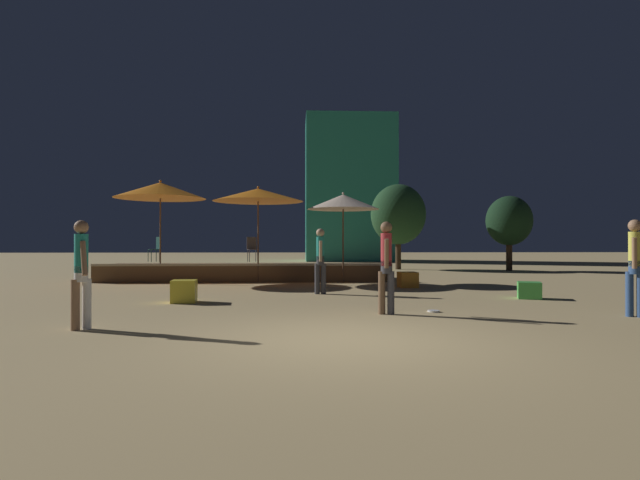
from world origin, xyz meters
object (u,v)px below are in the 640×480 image
person_0 (386,264)px  bistro_chair_0 (252,247)px  patio_umbrella_2 (258,195)px  bistro_chair_1 (156,247)px  cube_seat_1 (408,280)px  patio_umbrella_0 (160,190)px  frisbee_disc (434,311)px  background_tree_1 (509,221)px  cube_seat_0 (184,291)px  background_tree_0 (398,215)px  patio_umbrella_1 (343,202)px  person_1 (81,271)px  person_2 (320,259)px  cube_seat_2 (529,290)px  person_3 (635,264)px

person_0 → bistro_chair_0: size_ratio=1.91×
patio_umbrella_2 → bistro_chair_1: (-3.82, 1.70, -1.73)m
cube_seat_1 → patio_umbrella_0: bearing=165.1°
patio_umbrella_0 → patio_umbrella_2: patio_umbrella_0 is taller
cube_seat_1 → frisbee_disc: bearing=-97.2°
patio_umbrella_0 → background_tree_1: background_tree_1 is taller
bistro_chair_1 → frisbee_disc: (7.74, -8.88, -1.16)m
cube_seat_0 → person_0: bearing=-25.7°
cube_seat_0 → background_tree_0: 15.55m
cube_seat_1 → background_tree_1: (6.76, 8.56, 2.13)m
patio_umbrella_1 → person_0: 7.50m
cube_seat_0 → person_1: 3.58m
patio_umbrella_2 → person_2: bearing=-63.1°
background_tree_1 → cube_seat_0: bearing=-136.2°
patio_umbrella_1 → patio_umbrella_2: bearing=177.2°
cube_seat_0 → cube_seat_1: (5.78, 3.45, -0.02)m
cube_seat_2 → person_1: 9.63m
bistro_chair_0 → person_0: bearing=-87.4°
patio_umbrella_0 → person_2: patio_umbrella_0 is taller
patio_umbrella_1 → person_1: patio_umbrella_1 is taller
person_0 → bistro_chair_1: person_0 is taller
patio_umbrella_2 → bistro_chair_0: size_ratio=3.57×
person_2 → bistro_chair_0: person_2 is taller
frisbee_disc → bistro_chair_0: bearing=115.9°
patio_umbrella_0 → cube_seat_1: (7.81, -2.08, -2.83)m
person_1 → background_tree_0: bearing=28.3°
bistro_chair_0 → background_tree_0: bearing=26.1°
patio_umbrella_2 → cube_seat_2: 8.89m
cube_seat_2 → person_3: (0.53, -2.95, 0.76)m
background_tree_0 → cube_seat_2: bearing=-87.7°
cube_seat_0 → patio_umbrella_2: bearing=77.5°
patio_umbrella_2 → background_tree_0: (6.31, 7.96, -0.19)m
patio_umbrella_1 → person_1: (-4.80, -8.73, -1.78)m
background_tree_0 → person_2: bearing=-110.6°
cube_seat_1 → person_3: (2.78, -5.99, 0.72)m
background_tree_0 → background_tree_1: 5.23m
patio_umbrella_2 → background_tree_0: size_ratio=0.76×
person_1 → bistro_chair_1: (-1.84, 10.56, 0.28)m
patio_umbrella_2 → frisbee_disc: 8.68m
person_3 → frisbee_disc: (-3.43, 0.78, -0.93)m
patio_umbrella_1 → background_tree_1: background_tree_1 is taller
cube_seat_1 → person_0: 5.73m
patio_umbrella_0 → cube_seat_0: bearing=-69.8°
background_tree_1 → patio_umbrella_0: bearing=-156.0°
patio_umbrella_2 → person_1: (-1.98, -8.87, -2.01)m
person_2 → background_tree_0: background_tree_0 is taller
person_2 → person_0: bearing=-74.4°
bistro_chair_1 → background_tree_0: bearing=84.4°
cube_seat_2 → background_tree_1: 12.63m
cube_seat_2 → person_1: person_1 is taller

